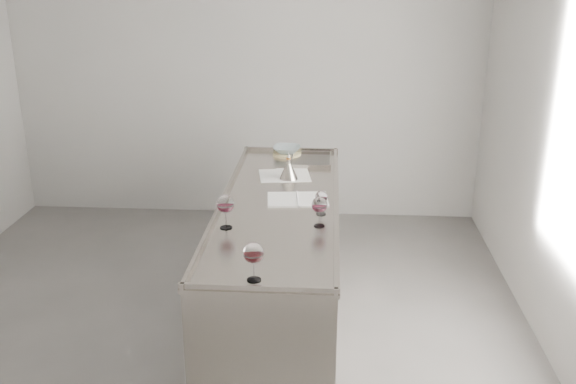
# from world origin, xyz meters

# --- Properties ---
(room_shell) EXTENTS (4.54, 5.04, 2.84)m
(room_shell) POSITION_xyz_m (0.00, 0.00, 1.40)
(room_shell) COLOR #54514F
(room_shell) RESTS_ON ground
(counter) EXTENTS (0.77, 2.42, 0.97)m
(counter) POSITION_xyz_m (0.50, 0.30, 0.47)
(counter) COLOR gray
(counter) RESTS_ON ground
(wine_glass_left) EXTENTS (0.10, 0.10, 0.21)m
(wine_glass_left) POSITION_xyz_m (0.22, -0.14, 1.09)
(wine_glass_left) COLOR white
(wine_glass_left) RESTS_ON counter
(wine_glass_middle) EXTENTS (0.10, 0.10, 0.20)m
(wine_glass_middle) POSITION_xyz_m (0.46, -0.78, 1.08)
(wine_glass_middle) COLOR white
(wine_glass_middle) RESTS_ON counter
(wine_glass_right) EXTENTS (0.09, 0.09, 0.18)m
(wine_glass_right) POSITION_xyz_m (0.77, -0.08, 1.07)
(wine_glass_right) COLOR white
(wine_glass_right) RESTS_ON counter
(wine_glass_small) EXTENTS (0.08, 0.08, 0.15)m
(wine_glass_small) POSITION_xyz_m (0.77, 0.11, 1.05)
(wine_glass_small) COLOR white
(wine_glass_small) RESTS_ON counter
(notebook) EXTENTS (0.42, 0.31, 0.02)m
(notebook) POSITION_xyz_m (0.62, 0.35, 0.95)
(notebook) COLOR white
(notebook) RESTS_ON counter
(loose_paper_top) EXTENTS (0.28, 0.36, 0.00)m
(loose_paper_top) POSITION_xyz_m (0.56, 0.87, 0.94)
(loose_paper_top) COLOR silver
(loose_paper_top) RESTS_ON counter
(loose_paper_under) EXTENTS (0.26, 0.34, 0.00)m
(loose_paper_under) POSITION_xyz_m (0.42, 0.84, 0.94)
(loose_paper_under) COLOR silver
(loose_paper_under) RESTS_ON counter
(trivet) EXTENTS (0.27, 0.27, 0.02)m
(trivet) POSITION_xyz_m (0.47, 1.38, 0.95)
(trivet) COLOR beige
(trivet) RESTS_ON counter
(ceramic_bowl) EXTENTS (0.23, 0.23, 0.05)m
(ceramic_bowl) POSITION_xyz_m (0.47, 1.38, 0.99)
(ceramic_bowl) COLOR gray
(ceramic_bowl) RESTS_ON trivet
(wine_funnel) EXTENTS (0.14, 0.14, 0.20)m
(wine_funnel) POSITION_xyz_m (0.53, 0.78, 1.00)
(wine_funnel) COLOR #A49D92
(wine_funnel) RESTS_ON counter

